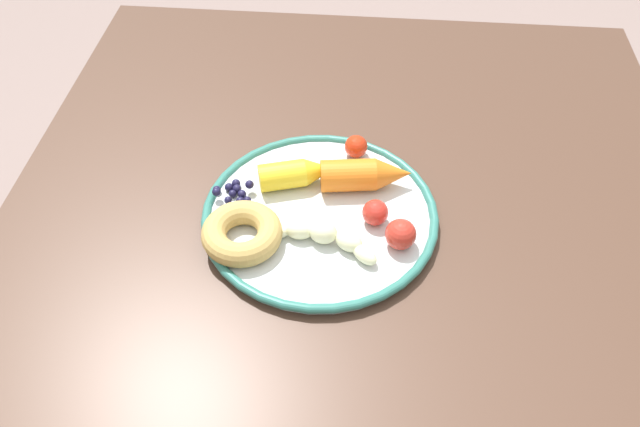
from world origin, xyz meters
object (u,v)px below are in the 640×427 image
Objects in this scene: carrot_yellow at (297,173)px; blueberry_pile at (235,194)px; donut at (242,233)px; tomato_mid at (356,146)px; dining_table at (349,256)px; plate at (320,215)px; tomato_far at (375,213)px; tomato_near at (401,234)px; carrot_orange at (366,175)px; banana at (322,236)px.

blueberry_pile is (-0.03, 0.08, -0.01)m from carrot_yellow.
donut is 0.22m from tomato_mid.
dining_table is at bearing -89.24° from blueberry_pile.
plate is 0.13m from tomato_mid.
donut is 0.17m from tomato_far.
tomato_near reaches higher than carrot_yellow.
tomato_far reaches higher than blueberry_pile.
blueberry_pile is at bearing 102.19° from carrot_orange.
carrot_orange is at bearing 24.93° from tomato_near.
carrot_orange reaches higher than tomato_near.
plate is 9.51× the size of tomato_mid.
tomato_mid is (0.17, -0.03, 0.00)m from banana.
plate is at bearing -99.11° from blueberry_pile.
carrot_orange reaches higher than banana.
carrot_orange reaches higher than dining_table.
tomato_far is (-0.03, -0.19, 0.01)m from blueberry_pile.
tomato_near is (0.01, -0.10, 0.01)m from banana.
blueberry_pile is (-0.00, 0.16, 0.12)m from dining_table.
tomato_near is (-0.10, -0.14, 0.00)m from carrot_yellow.
carrot_yellow is at bearing 55.13° from tomato_near.
banana is 3.91× the size of tomato_near.
tomato_far is (0.04, -0.06, 0.00)m from banana.
blueberry_pile is at bearing 17.34° from donut.
tomato_near is 0.05m from tomato_far.
blueberry_pile is 1.77× the size of tomato_mid.
dining_table is at bearing -179.75° from tomato_mid.
dining_table is 3.21× the size of plate.
dining_table is 0.14m from banana.
tomato_far is (-0.06, -0.01, -0.00)m from carrot_orange.
dining_table is 29.45× the size of tomato_far.
banana reaches higher than plate.
blueberry_pile is (-0.04, 0.17, -0.01)m from carrot_orange.
tomato_mid is (0.06, -0.08, -0.00)m from carrot_yellow.
dining_table is at bearing -60.15° from donut.
carrot_orange reaches higher than blueberry_pile.
dining_table is 0.14m from carrot_orange.
plate is at bearing 83.99° from tomato_far.
dining_table is 0.12m from plate.
dining_table is at bearing 47.46° from tomato_far.
plate is 9.17× the size of tomato_far.
tomato_far is at bearing -73.58° from donut.
dining_table is 0.15m from carrot_yellow.
dining_table is 0.16m from tomato_near.
donut is at bearing 93.56° from tomato_near.
banana is at bearing 168.55° from tomato_mid.
dining_table is 7.86× the size of carrot_orange.
blueberry_pile is at bearing 80.89° from plate.
carrot_orange is 2.20× the size of blueberry_pile.
carrot_yellow is 1.91× the size of blueberry_pile.
banana is at bearing 154.27° from carrot_orange.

